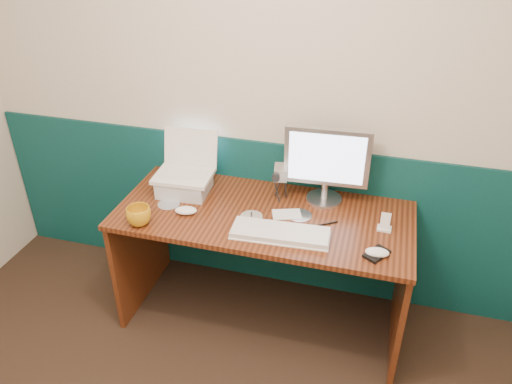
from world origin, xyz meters
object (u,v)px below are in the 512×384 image
(laptop, at_px, (182,156))
(monitor, at_px, (327,164))
(desk, at_px, (263,267))
(camcorder, at_px, (280,183))
(mug, at_px, (139,216))
(keyboard, at_px, (280,233))

(laptop, bearing_deg, monitor, 5.41)
(desk, height_order, camcorder, camcorder)
(laptop, distance_m, mug, 0.42)
(desk, bearing_deg, mug, -155.51)
(desk, relative_size, keyboard, 3.26)
(monitor, relative_size, mug, 3.55)
(desk, bearing_deg, laptop, 168.92)
(monitor, xyz_separation_m, keyboard, (-0.16, -0.40, -0.21))
(monitor, distance_m, camcorder, 0.28)
(keyboard, relative_size, camcorder, 2.42)
(desk, bearing_deg, monitor, 36.96)
(laptop, bearing_deg, camcorder, 4.76)
(mug, relative_size, camcorder, 0.64)
(desk, height_order, monitor, monitor)
(desk, relative_size, laptop, 5.00)
(laptop, height_order, monitor, monitor)
(monitor, height_order, camcorder, monitor)
(keyboard, bearing_deg, laptop, 153.20)
(laptop, xyz_separation_m, mug, (-0.10, -0.37, -0.18))
(laptop, relative_size, keyboard, 0.65)
(desk, relative_size, mug, 12.42)
(desk, xyz_separation_m, laptop, (-0.50, 0.10, 0.60))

